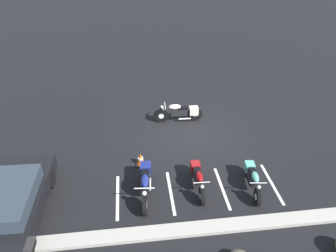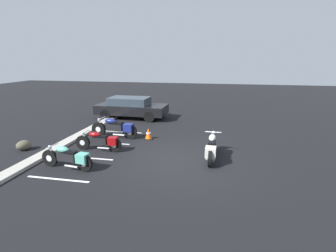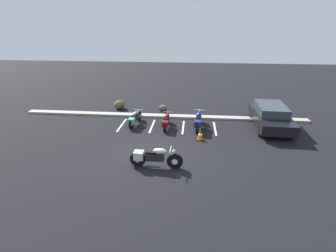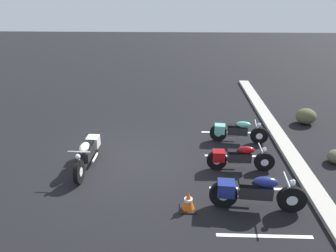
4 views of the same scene
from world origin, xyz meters
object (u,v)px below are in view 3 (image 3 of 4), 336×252
(parked_bike_1, at_px, (166,121))
(landscape_rock_0, at_px, (119,105))
(parked_bike_2, at_px, (198,121))
(parked_bike_0, at_px, (135,118))
(traffic_cone, at_px, (200,135))
(car_black, at_px, (271,116))
(landscape_rock_1, at_px, (163,108))
(motorcycle_cream_featured, at_px, (153,157))

(parked_bike_1, xyz_separation_m, landscape_rock_0, (-3.63, 3.26, -0.11))
(parked_bike_1, xyz_separation_m, parked_bike_2, (1.82, 0.07, 0.07))
(parked_bike_0, bearing_deg, traffic_cone, -107.09)
(landscape_rock_0, bearing_deg, car_black, -14.69)
(landscape_rock_1, bearing_deg, parked_bike_2, -52.17)
(traffic_cone, bearing_deg, landscape_rock_0, 139.53)
(parked_bike_0, height_order, parked_bike_2, parked_bike_2)
(landscape_rock_0, bearing_deg, motorcycle_cream_featured, -65.12)
(parked_bike_0, distance_m, car_black, 7.83)
(parked_bike_1, relative_size, traffic_cone, 3.89)
(landscape_rock_0, relative_size, traffic_cone, 1.55)
(landscape_rock_0, relative_size, landscape_rock_1, 1.33)
(motorcycle_cream_featured, distance_m, traffic_cone, 3.56)
(motorcycle_cream_featured, height_order, parked_bike_2, parked_bike_2)
(landscape_rock_0, xyz_separation_m, landscape_rock_1, (3.09, -0.15, -0.10))
(parked_bike_0, xyz_separation_m, traffic_cone, (3.79, -1.71, -0.18))
(parked_bike_1, distance_m, landscape_rock_0, 4.88)
(parked_bike_2, bearing_deg, parked_bike_1, 97.10)
(traffic_cone, bearing_deg, motorcycle_cream_featured, -123.89)
(parked_bike_0, distance_m, landscape_rock_0, 3.48)
(motorcycle_cream_featured, bearing_deg, landscape_rock_1, 94.91)
(motorcycle_cream_featured, xyz_separation_m, parked_bike_0, (-1.81, 4.65, -0.05))
(parked_bike_0, relative_size, traffic_cone, 3.90)
(car_black, relative_size, landscape_rock_0, 5.56)
(parked_bike_1, height_order, landscape_rock_0, parked_bike_1)
(parked_bike_0, height_order, parked_bike_1, parked_bike_0)
(car_black, bearing_deg, motorcycle_cream_featured, -47.50)
(parked_bike_0, distance_m, parked_bike_1, 1.89)
(parked_bike_0, distance_m, parked_bike_2, 3.70)
(motorcycle_cream_featured, bearing_deg, parked_bike_2, 68.51)
(traffic_cone, bearing_deg, landscape_rock_1, 118.18)
(parked_bike_1, relative_size, car_black, 0.45)
(motorcycle_cream_featured, xyz_separation_m, car_black, (6.00, 5.16, 0.22))
(parked_bike_2, bearing_deg, parked_bike_0, 92.11)
(parked_bike_1, bearing_deg, landscape_rock_1, 11.42)
(motorcycle_cream_featured, distance_m, parked_bike_1, 4.41)
(parked_bike_0, height_order, landscape_rock_1, parked_bike_0)
(parked_bike_2, height_order, landscape_rock_1, parked_bike_2)
(parked_bike_0, bearing_deg, landscape_rock_0, 37.32)
(parked_bike_1, height_order, traffic_cone, parked_bike_1)
(parked_bike_2, bearing_deg, landscape_rock_1, 42.64)
(landscape_rock_0, distance_m, traffic_cone, 7.27)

